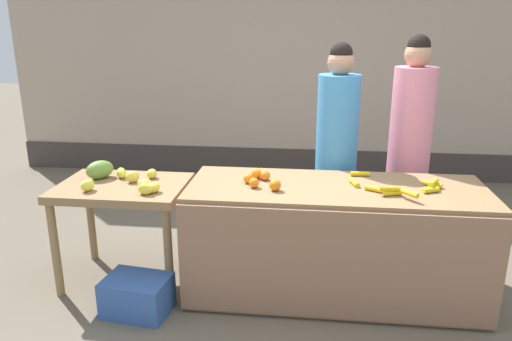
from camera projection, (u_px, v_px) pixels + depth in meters
name	position (u px, v px, depth m)	size (l,w,h in m)	color
ground_plane	(290.00, 288.00, 3.70)	(24.00, 24.00, 0.00)	#665B4C
market_wall_back	(304.00, 48.00, 6.04)	(7.63, 0.23, 3.34)	tan
fruit_stall_counter	(334.00, 241.00, 3.53)	(2.10, 0.80, 0.83)	olive
side_table_wooden	(123.00, 198.00, 3.64)	(0.94, 0.68, 0.79)	olive
banana_bunch_pile	(396.00, 186.00, 3.34)	(0.65, 0.57, 0.07)	yellow
orange_pile	(261.00, 179.00, 3.45)	(0.28, 0.34, 0.08)	orange
mango_papaya_pile	(115.00, 175.00, 3.63)	(0.70, 0.49, 0.14)	yellow
vendor_woman_blue_shirt	(336.00, 153.00, 4.00)	(0.34, 0.34, 1.80)	#33333D
vendor_woman_pink_shirt	(409.00, 149.00, 4.00)	(0.34, 0.34, 1.86)	#33333D
produce_crate	(137.00, 295.00, 3.36)	(0.44, 0.32, 0.26)	#3359A5
produce_sack	(233.00, 220.00, 4.33)	(0.36, 0.30, 0.50)	maroon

